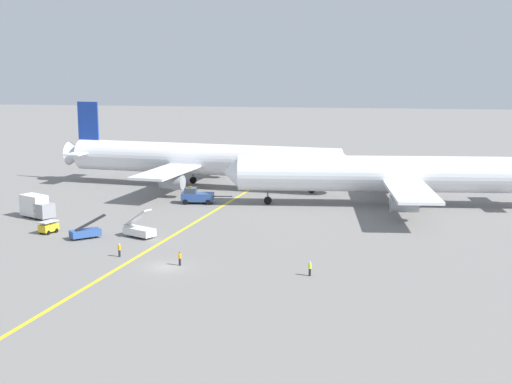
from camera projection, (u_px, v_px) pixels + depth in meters
ground_plane at (167, 267)px, 82.75m from camera, size 600.00×600.00×0.00m
taxiway_stripe at (158, 244)px, 93.09m from camera, size 14.97×119.18×0.01m
airliner_at_gate_left at (202, 159)px, 134.82m from camera, size 58.14×41.25×15.90m
airliner_being_pushed at (388, 174)px, 117.15m from camera, size 54.61×42.07×16.58m
pushback_tug at (197, 196)px, 119.86m from camera, size 8.67×3.24×3.00m
gse_catering_truck_tall at (37, 207)px, 108.66m from camera, size 6.28×4.91×3.50m
gse_stair_truck_yellow at (139, 230)px, 96.73m from camera, size 4.92×3.84×4.06m
gse_belt_loader_portside at (86, 232)px, 96.07m from camera, size 4.48×4.23×3.02m
gse_baggage_cart_near_cluster at (49, 227)px, 99.04m from camera, size 2.44×3.11×1.71m
ground_crew_marshaller_foreground at (180, 258)px, 83.22m from camera, size 0.36×0.36×1.71m
ground_crew_wing_walker_right at (310, 268)px, 79.14m from camera, size 0.36×0.36×1.66m
ground_crew_ramp_agent_by_cones at (119, 250)px, 86.97m from camera, size 0.36×0.36×1.65m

